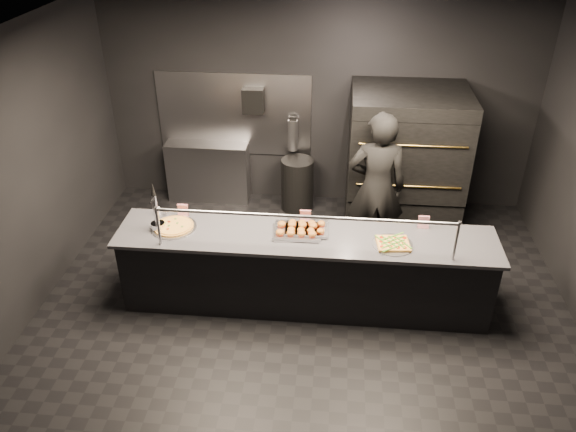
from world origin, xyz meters
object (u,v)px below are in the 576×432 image
Objects in this scene: slider_tray_b at (306,228)px; square_pizza at (393,244)px; fire_extinguisher at (293,135)px; beer_tap at (157,217)px; slider_tray_a at (297,230)px; pizza_oven at (405,160)px; trash_bin at (297,184)px; service_counter at (305,270)px; prep_shelf at (209,172)px; worker at (376,188)px; round_pizza at (174,227)px; towel_dispenser at (253,101)px.

slider_tray_b reaches higher than square_pizza.
fire_extinguisher is 2.74m from beer_tap.
beer_tap is 1.07× the size of slider_tray_a.
trash_bin is at bearing 170.23° from pizza_oven.
service_counter is 3.42× the size of prep_shelf.
slider_tray_a is 1.35m from worker.
square_pizza reaches higher than prep_shelf.
slider_tray_a is (-1.30, -1.85, -0.02)m from pizza_oven.
round_pizza is at bearing 22.61° from worker.
square_pizza is (2.37, -0.12, 0.00)m from round_pizza.
slider_tray_b is at bearing 5.16° from beer_tap.
pizza_oven is 2.88m from prep_shelf.
slider_tray_b is at bearing -123.90° from pizza_oven.
fire_extinguisher is 0.88× the size of beer_tap.
worker is (-0.41, -0.84, 0.01)m from pizza_oven.
service_counter is 2.50m from fire_extinguisher.
fire_extinguisher is 0.72m from trash_bin.
slider_tray_b is 1.24m from worker.
pizza_oven is 3.31× the size of beer_tap.
service_counter is 7.59× the size of slider_tray_a.
slider_tray_a is at bearing -71.15° from towel_dispenser.
round_pizza is at bearing 177.12° from square_pizza.
round_pizza reaches higher than prep_shelf.
square_pizza is (1.02, -0.14, -0.01)m from slider_tray_a.
fire_extinguisher is 2.62m from round_pizza.
round_pizza is 1.35m from slider_tray_a.
square_pizza is at bearing -2.88° from round_pizza.
prep_shelf is 2.84× the size of square_pizza.
square_pizza is (0.92, -0.10, 0.47)m from service_counter.
pizza_oven reaches higher than square_pizza.
square_pizza is at bearing -98.05° from pizza_oven.
slider_tray_a is at bearing -125.07° from pizza_oven.
slider_tray_b reaches higher than round_pizza.
slider_tray_b is (1.45, 0.09, 0.01)m from round_pizza.
slider_tray_b is at bearing -68.44° from towel_dispenser.
service_counter is 7.10× the size of beer_tap.
square_pizza is (0.92, -0.21, -0.01)m from slider_tray_b.
worker is (-0.13, 1.16, 0.03)m from square_pizza.
prep_shelf is at bearing -30.05° from worker.
round_pizza is 1.18× the size of square_pizza.
trash_bin is at bearing -7.19° from prep_shelf.
worker reaches higher than round_pizza.
round_pizza is at bearing -103.08° from towel_dispenser.
pizza_oven reaches higher than towel_dispenser.
towel_dispenser reaches higher than prep_shelf.
slider_tray_b is 0.61× the size of trash_bin.
towel_dispenser is at bearing 76.92° from round_pizza.
trash_bin is at bearing -48.37° from worker.
square_pizza is 0.54× the size of trash_bin.
beer_tap reaches higher than round_pizza.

